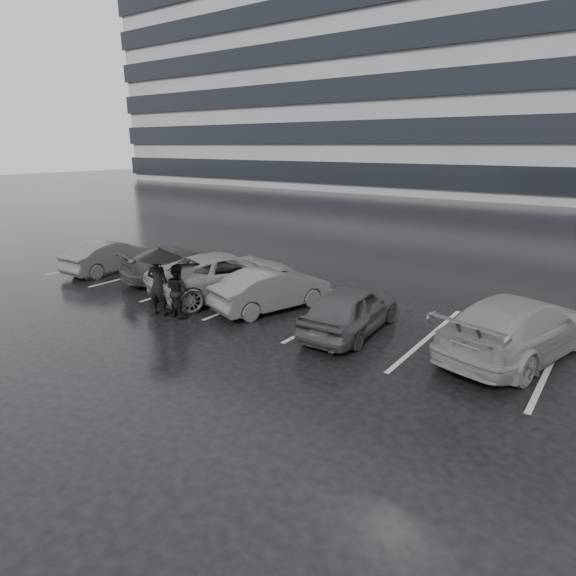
% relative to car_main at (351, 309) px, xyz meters
% --- Properties ---
extents(ground, '(160.00, 160.00, 0.00)m').
position_rel_car_main_xyz_m(ground, '(-1.59, -1.66, -0.64)').
color(ground, black).
rests_on(ground, ground).
extents(office_building, '(61.00, 26.00, 29.00)m').
position_rel_car_main_xyz_m(office_building, '(-23.59, 46.34, 13.70)').
color(office_building, gray).
rests_on(office_building, ground).
extents(car_main, '(1.77, 3.84, 1.27)m').
position_rel_car_main_xyz_m(car_main, '(0.00, 0.00, 0.00)').
color(car_main, black).
rests_on(car_main, ground).
extents(car_west_a, '(2.36, 3.93, 1.22)m').
position_rel_car_main_xyz_m(car_west_a, '(-2.81, 0.28, -0.03)').
color(car_west_a, '#2D2E30').
rests_on(car_west_a, ground).
extents(car_west_b, '(3.79, 5.50, 1.40)m').
position_rel_car_main_xyz_m(car_west_b, '(-4.89, 0.54, 0.06)').
color(car_west_b, '#525254').
rests_on(car_west_b, ground).
extents(car_west_c, '(2.88, 4.49, 1.21)m').
position_rel_car_main_xyz_m(car_west_c, '(-7.58, 0.91, -0.03)').
color(car_west_c, black).
rests_on(car_west_c, ground).
extents(car_west_d, '(1.49, 3.76, 1.22)m').
position_rel_car_main_xyz_m(car_west_d, '(-10.67, 0.18, -0.03)').
color(car_west_d, '#2D2E30').
rests_on(car_west_d, ground).
extents(car_east, '(3.14, 5.24, 1.42)m').
position_rel_car_main_xyz_m(car_east, '(3.84, 0.98, 0.07)').
color(car_east, '#525254').
rests_on(car_east, ground).
extents(pedestrian_left, '(0.76, 0.63, 1.80)m').
position_rel_car_main_xyz_m(pedestrian_left, '(-5.14, -2.03, 0.26)').
color(pedestrian_left, black).
rests_on(pedestrian_left, ground).
extents(pedestrian_right, '(0.80, 0.65, 1.53)m').
position_rel_car_main_xyz_m(pedestrian_right, '(-4.59, -1.81, 0.13)').
color(pedestrian_right, black).
rests_on(pedestrian_right, ground).
extents(umbrella, '(1.21, 1.21, 2.05)m').
position_rel_car_main_xyz_m(umbrella, '(-4.87, -2.10, 1.23)').
color(umbrella, black).
rests_on(umbrella, ground).
extents(stall_stripes, '(19.72, 5.00, 0.00)m').
position_rel_car_main_xyz_m(stall_stripes, '(-2.39, 0.84, -0.64)').
color(stall_stripes, '#99999B').
rests_on(stall_stripes, ground).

